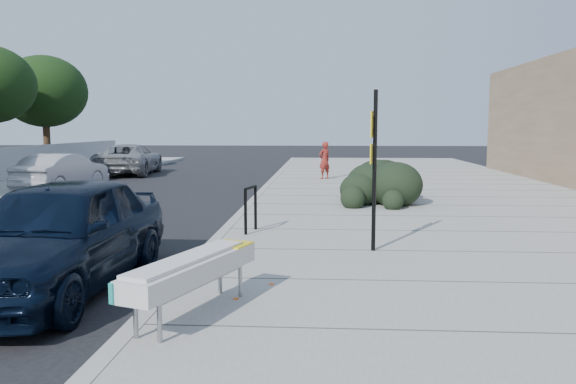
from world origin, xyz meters
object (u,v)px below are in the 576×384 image
Objects in this scene: bike_rack at (251,204)px; sign_post at (374,161)px; wagon_silver at (62,172)px; pedestrian at (324,160)px; sedan_navy at (58,234)px; suv_silver at (129,159)px; bench at (193,270)px.

sign_post is (2.42, -1.64, 1.03)m from bike_rack.
pedestrian reaches higher than wagon_silver.
pedestrian is at bearing 95.50° from bike_rack.
pedestrian reaches higher than sedan_navy.
suv_silver is (-5.80, 19.58, -0.07)m from sedan_navy.
sign_post reaches higher than wagon_silver.
sign_post reaches higher than bike_rack.
sedan_navy is (-4.72, -2.24, -0.94)m from sign_post.
wagon_silver is 10.40m from pedestrian.
sedan_navy is 0.89× the size of suv_silver.
sedan_navy is 20.42m from suv_silver.
sign_post is 20.30m from suv_silver.
wagon_silver is 7.21m from suv_silver.
bench is 0.48× the size of sedan_navy.
pedestrian is (1.59, 17.55, 0.24)m from bench.
pedestrian is at bearing 106.21° from sign_post.
pedestrian is (9.69, 3.78, 0.25)m from wagon_silver.
suv_silver reaches higher than bike_rack.
bike_rack is at bearing 110.04° from bench.
pedestrian is at bearing 154.96° from suv_silver.
sedan_navy is at bearing -141.76° from sign_post.
suv_silver is at bearing -61.04° from pedestrian.
sign_post is at bearing 26.55° from sedan_navy.
bike_rack is at bearing 60.45° from sedan_navy.
wagon_silver is at bearing -20.22° from pedestrian.
sedan_navy is 1.15× the size of wagon_silver.
sedan_navy reaches higher than bench.
sign_post is at bearing -21.23° from bike_rack.
bike_rack is 0.20× the size of sedan_navy.
bench is at bearing -30.33° from sedan_navy.
sedan_navy is (-2.30, 1.41, 0.13)m from bench.
wagon_silver reaches higher than bike_rack.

